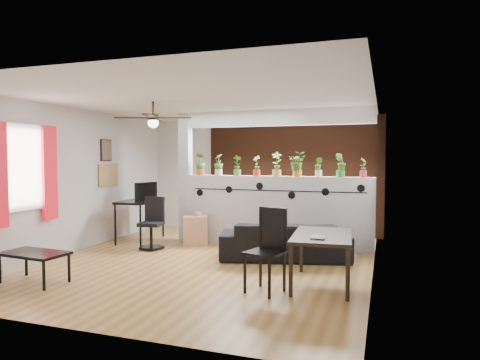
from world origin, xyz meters
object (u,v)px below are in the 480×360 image
(cube_shelf, at_px, (196,230))
(coffee_table, at_px, (34,255))
(potted_plant_1, at_px, (219,164))
(dining_table, at_px, (322,240))
(cup, at_px, (198,214))
(sofa, at_px, (285,241))
(potted_plant_2, at_px, (237,165))
(ceiling_fan, at_px, (153,119))
(potted_plant_6, at_px, (319,166))
(potted_plant_4, at_px, (277,163))
(potted_plant_3, at_px, (257,165))
(computer_desk, at_px, (140,204))
(potted_plant_0, at_px, (200,163))
(potted_plant_5, at_px, (297,163))
(potted_plant_7, at_px, (341,164))
(potted_plant_8, at_px, (363,167))
(office_chair, at_px, (152,226))
(folding_chair, at_px, (269,242))

(cube_shelf, xyz_separation_m, coffee_table, (-1.01, -3.02, 0.09))
(potted_plant_1, xyz_separation_m, dining_table, (2.35, -2.21, -0.96))
(cup, bearing_deg, sofa, -17.28)
(potted_plant_2, height_order, sofa, potted_plant_2)
(ceiling_fan, xyz_separation_m, potted_plant_6, (2.39, 1.80, -0.77))
(ceiling_fan, relative_size, potted_plant_1, 2.85)
(potted_plant_4, bearing_deg, potted_plant_3, -180.00)
(potted_plant_3, relative_size, sofa, 0.19)
(ceiling_fan, distance_m, potted_plant_6, 3.09)
(ceiling_fan, xyz_separation_m, cup, (0.12, 1.46, -1.70))
(potted_plant_2, bearing_deg, cup, -153.93)
(potted_plant_4, xyz_separation_m, computer_desk, (-2.77, -0.34, -0.83))
(sofa, bearing_deg, ceiling_fan, 10.07)
(potted_plant_0, relative_size, potted_plant_5, 0.96)
(potted_plant_2, height_order, computer_desk, potted_plant_2)
(potted_plant_5, distance_m, cube_shelf, 2.36)
(sofa, xyz_separation_m, dining_table, (0.79, -1.29, 0.31))
(ceiling_fan, distance_m, cup, 2.24)
(potted_plant_7, relative_size, dining_table, 0.33)
(potted_plant_2, relative_size, potted_plant_5, 0.87)
(potted_plant_7, distance_m, potted_plant_8, 0.40)
(potted_plant_3, distance_m, sofa, 1.74)
(cube_shelf, xyz_separation_m, dining_table, (2.70, -1.87, 0.32))
(potted_plant_0, relative_size, sofa, 0.22)
(office_chair, bearing_deg, computer_desk, 136.42)
(potted_plant_0, distance_m, potted_plant_1, 0.40)
(potted_plant_3, xyz_separation_m, potted_plant_5, (0.79, 0.00, 0.03))
(potted_plant_6, bearing_deg, potted_plant_4, 180.00)
(folding_chair, bearing_deg, potted_plant_4, 101.84)
(cup, bearing_deg, potted_plant_0, 105.62)
(potted_plant_2, xyz_separation_m, coffee_table, (-1.76, -3.36, -1.19))
(potted_plant_4, xyz_separation_m, office_chair, (-2.15, -0.93, -1.18))
(potted_plant_7, height_order, cup, potted_plant_7)
(potted_plant_0, bearing_deg, potted_plant_2, 0.00)
(potted_plant_0, relative_size, potted_plant_1, 1.06)
(cup, bearing_deg, potted_plant_3, 17.33)
(potted_plant_8, height_order, dining_table, potted_plant_8)
(potted_plant_3, xyz_separation_m, folding_chair, (0.95, -2.67, -0.93))
(potted_plant_2, relative_size, potted_plant_4, 0.87)
(potted_plant_4, height_order, potted_plant_5, potted_plant_5)
(potted_plant_3, relative_size, potted_plant_5, 0.85)
(potted_plant_0, xyz_separation_m, potted_plant_2, (0.79, 0.00, -0.02))
(folding_chair, bearing_deg, potted_plant_5, 93.52)
(potted_plant_4, distance_m, coffee_table, 4.39)
(ceiling_fan, bearing_deg, potted_plant_2, 65.77)
(potted_plant_1, xyz_separation_m, cube_shelf, (-0.35, -0.34, -1.29))
(ceiling_fan, bearing_deg, potted_plant_1, 77.02)
(potted_plant_1, bearing_deg, potted_plant_3, 0.00)
(computer_desk, bearing_deg, potted_plant_4, 7.00)
(potted_plant_6, xyz_separation_m, sofa, (-0.42, -0.92, -1.24))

